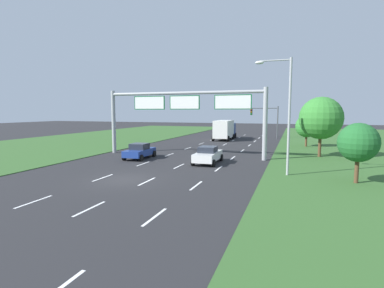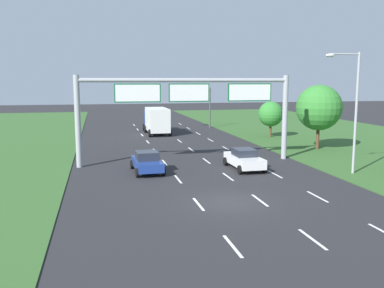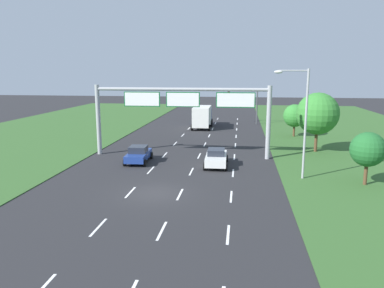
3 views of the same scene
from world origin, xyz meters
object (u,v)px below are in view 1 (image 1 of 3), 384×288
(car_near_red, at_px, (140,151))
(box_truck, at_px, (225,129))
(street_lamp, at_px, (284,106))
(roadside_tree_mid, at_px, (321,118))
(roadside_tree_near, at_px, (358,143))
(roadside_tree_far, at_px, (307,126))
(car_lead_silver, at_px, (208,155))
(sign_gantry, at_px, (184,109))
(traffic_light_mast, at_px, (266,116))

(car_near_red, bearing_deg, box_truck, 77.97)
(street_lamp, relative_size, roadside_tree_mid, 1.37)
(roadside_tree_near, height_order, roadside_tree_mid, roadside_tree_mid)
(car_near_red, height_order, box_truck, box_truck)
(street_lamp, bearing_deg, roadside_tree_far, 83.27)
(roadside_tree_mid, bearing_deg, car_lead_silver, -144.10)
(street_lamp, distance_m, roadside_tree_far, 19.93)
(car_lead_silver, height_order, sign_gantry, sign_gantry)
(box_truck, xyz_separation_m, roadside_tree_mid, (13.46, -15.63, 2.29))
(car_near_red, height_order, car_lead_silver, car_lead_silver)
(box_truck, relative_size, roadside_tree_near, 1.95)
(traffic_light_mast, distance_m, roadside_tree_near, 33.16)
(box_truck, height_order, roadside_tree_mid, roadside_tree_mid)
(box_truck, xyz_separation_m, roadside_tree_far, (12.47, -6.42, 0.99))
(box_truck, xyz_separation_m, roadside_tree_near, (14.85, -27.18, 0.97))
(street_lamp, height_order, roadside_tree_far, street_lamp)
(car_near_red, distance_m, roadside_tree_far, 22.78)
(roadside_tree_far, bearing_deg, street_lamp, -96.73)
(sign_gantry, xyz_separation_m, street_lamp, (10.12, -6.63, 0.09))
(car_lead_silver, bearing_deg, roadside_tree_far, 59.99)
(car_near_red, bearing_deg, traffic_light_mast, 67.29)
(traffic_light_mast, distance_m, roadside_tree_mid, 21.69)
(car_near_red, relative_size, roadside_tree_mid, 0.68)
(car_lead_silver, xyz_separation_m, roadside_tree_mid, (9.91, 7.17, 3.25))
(car_near_red, distance_m, roadside_tree_near, 19.25)
(roadside_tree_near, height_order, roadside_tree_far, roadside_tree_far)
(car_lead_silver, xyz_separation_m, roadside_tree_near, (11.30, -4.38, 1.94))
(traffic_light_mast, bearing_deg, car_lead_silver, -95.55)
(car_near_red, relative_size, traffic_light_mast, 0.76)
(car_near_red, distance_m, sign_gantry, 6.34)
(car_near_red, distance_m, roadside_tree_mid, 18.70)
(car_lead_silver, xyz_separation_m, roadside_tree_far, (8.93, 16.39, 1.96))
(traffic_light_mast, bearing_deg, roadside_tree_mid, -70.54)
(traffic_light_mast, xyz_separation_m, street_lamp, (3.93, -30.90, 1.21))
(box_truck, bearing_deg, roadside_tree_mid, -49.84)
(traffic_light_mast, xyz_separation_m, roadside_tree_far, (6.24, -11.24, -1.14))
(roadside_tree_mid, height_order, roadside_tree_far, roadside_tree_mid)
(traffic_light_mast, bearing_deg, roadside_tree_near, -74.93)
(car_near_red, xyz_separation_m, box_truck, (3.68, 22.36, 0.98))
(sign_gantry, distance_m, roadside_tree_mid, 13.98)
(roadside_tree_mid, bearing_deg, sign_gantry, -164.15)
(street_lamp, xyz_separation_m, roadside_tree_mid, (3.30, 10.44, -1.06))
(street_lamp, relative_size, roadside_tree_far, 2.03)
(car_near_red, height_order, street_lamp, street_lamp)
(sign_gantry, distance_m, roadside_tree_far, 18.15)
(street_lamp, height_order, roadside_tree_mid, street_lamp)
(car_near_red, xyz_separation_m, roadside_tree_mid, (17.14, 6.73, 3.27))
(traffic_light_mast, relative_size, roadside_tree_mid, 0.91)
(box_truck, distance_m, roadside_tree_near, 30.99)
(roadside_tree_near, xyz_separation_m, roadside_tree_far, (-2.38, 20.76, 0.02))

